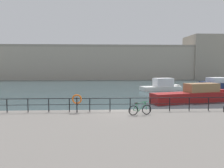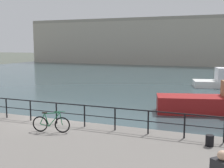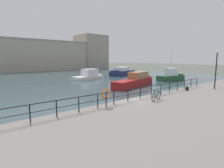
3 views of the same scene
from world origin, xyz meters
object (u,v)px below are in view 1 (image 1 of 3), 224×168
at_px(moored_green_narrowboat, 193,95).
at_px(life_ring_stand, 77,100).
at_px(moored_small_launch, 162,86).
at_px(parked_bicycle, 140,110).
at_px(harbor_building, 123,63).
at_px(moored_cabin_cruiser, 219,84).

bearing_deg(moored_green_narrowboat, life_ring_stand, -160.38).
xyz_separation_m(moored_small_launch, parked_bicycle, (-7.81, -22.65, 0.28)).
xyz_separation_m(moored_small_launch, life_ring_stand, (-12.47, -21.50, 0.87)).
bearing_deg(life_ring_stand, harbor_building, 80.63).
height_order(parked_bicycle, life_ring_stand, life_ring_stand).
bearing_deg(parked_bicycle, moored_cabin_cruiser, 39.44).
xyz_separation_m(moored_green_narrowboat, life_ring_stand, (-12.74, -8.74, 0.83)).
xyz_separation_m(moored_green_narrowboat, parked_bicycle, (-8.08, -9.89, 0.24)).
relative_size(harbor_building, life_ring_stand, 54.12).
distance_m(moored_small_launch, moored_cabin_cruiser, 11.21).
height_order(moored_small_launch, moored_green_narrowboat, moored_green_narrowboat).
bearing_deg(life_ring_stand, moored_green_narrowboat, 34.44).
relative_size(moored_green_narrowboat, moored_cabin_cruiser, 1.19).
bearing_deg(harbor_building, parked_bicycle, -94.56).
height_order(harbor_building, moored_cabin_cruiser, harbor_building).
distance_m(harbor_building, moored_cabin_cruiser, 36.00).
bearing_deg(moored_green_narrowboat, moored_cabin_cruiser, 38.11).
distance_m(harbor_building, life_ring_stand, 56.65).
relative_size(harbor_building, moored_cabin_cruiser, 9.14).
distance_m(moored_green_narrowboat, parked_bicycle, 12.77).
height_order(moored_cabin_cruiser, life_ring_stand, moored_cabin_cruiser).
distance_m(moored_cabin_cruiser, parked_bicycle, 30.72).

